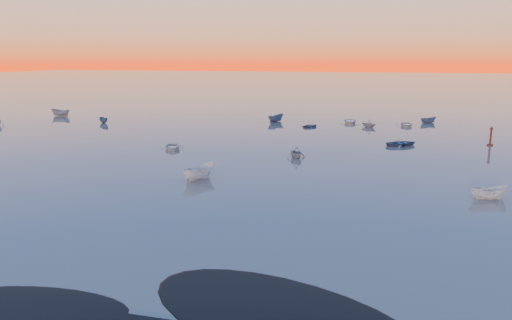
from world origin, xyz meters
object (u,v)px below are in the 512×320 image
(boat_near_left, at_px, (172,149))
(boat_near_right, at_px, (296,158))
(boat_near_center, at_px, (489,199))
(channel_marker, at_px, (491,138))

(boat_near_left, xyz_separation_m, boat_near_right, (17.72, -1.38, 0.00))
(boat_near_center, height_order, boat_near_right, boat_near_center)
(boat_near_right, bearing_deg, channel_marker, -177.66)
(boat_near_right, height_order, channel_marker, channel_marker)
(boat_near_left, bearing_deg, boat_near_right, -30.56)
(channel_marker, bearing_deg, boat_near_right, -147.79)
(boat_near_left, height_order, channel_marker, channel_marker)
(boat_near_center, xyz_separation_m, channel_marker, (5.18, 30.12, 1.16))
(channel_marker, bearing_deg, boat_near_center, -99.76)
(boat_near_left, xyz_separation_m, boat_near_center, (38.02, -15.44, 0.00))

